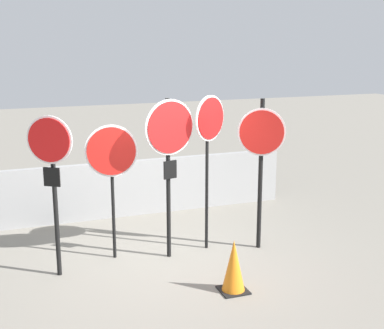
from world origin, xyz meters
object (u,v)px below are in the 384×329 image
stop_sign_2 (170,142)px  stop_sign_3 (210,131)px  traffic_cone_0 (234,266)px  stop_sign_1 (112,158)px  stop_sign_0 (51,161)px  stop_sign_4 (261,147)px

stop_sign_2 → stop_sign_3: 0.72m
traffic_cone_0 → stop_sign_2: bearing=107.7°
stop_sign_1 → stop_sign_3: stop_sign_3 is taller
stop_sign_2 → stop_sign_0: bearing=168.1°
stop_sign_1 → traffic_cone_0: stop_sign_1 is taller
stop_sign_4 → stop_sign_3: bearing=-171.6°
stop_sign_1 → stop_sign_3: 1.57m
stop_sign_3 → stop_sign_0: bearing=152.8°
stop_sign_1 → stop_sign_2: 0.90m
stop_sign_3 → stop_sign_2: bearing=158.5°
stop_sign_0 → traffic_cone_0: (2.18, -1.31, -1.34)m
stop_sign_0 → stop_sign_1: stop_sign_0 is taller
stop_sign_4 → traffic_cone_0: 2.09m
traffic_cone_0 → stop_sign_4: bearing=50.8°
stop_sign_4 → traffic_cone_0: size_ratio=3.33×
traffic_cone_0 → stop_sign_1: bearing=127.8°
stop_sign_3 → traffic_cone_0: stop_sign_3 is taller
stop_sign_1 → stop_sign_3: bearing=4.8°
stop_sign_4 → stop_sign_0: bearing=-153.0°
stop_sign_1 → stop_sign_0: bearing=-150.5°
stop_sign_3 → traffic_cone_0: (-0.25, -1.52, -1.58)m
stop_sign_0 → stop_sign_2: 1.74m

